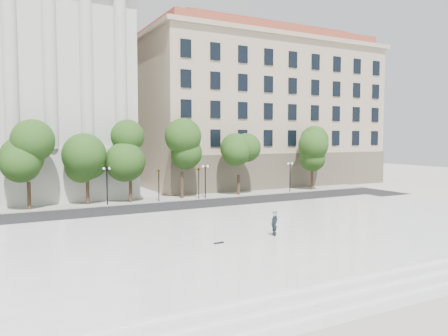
% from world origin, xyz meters
% --- Properties ---
extents(ground, '(160.00, 160.00, 0.00)m').
position_xyz_m(ground, '(0.00, 0.00, 0.00)').
color(ground, beige).
rests_on(ground, ground).
extents(plaza, '(44.00, 22.00, 0.45)m').
position_xyz_m(plaza, '(0.00, 3.00, 0.23)').
color(plaza, white).
rests_on(plaza, ground).
extents(street, '(60.00, 8.00, 0.02)m').
position_xyz_m(street, '(0.00, 18.00, 0.01)').
color(street, black).
rests_on(street, ground).
extents(far_sidewalk, '(60.00, 4.00, 0.12)m').
position_xyz_m(far_sidewalk, '(0.00, 24.00, 0.06)').
color(far_sidewalk, '#A09D94').
rests_on(far_sidewalk, ground).
extents(building_east, '(36.00, 26.15, 23.00)m').
position_xyz_m(building_east, '(20.00, 38.91, 11.14)').
color(building_east, tan).
rests_on(building_east, ground).
extents(traffic_light_west, '(0.57, 1.62, 4.14)m').
position_xyz_m(traffic_light_west, '(-0.88, 22.30, 3.63)').
color(traffic_light_west, black).
rests_on(traffic_light_west, ground).
extents(traffic_light_east, '(0.82, 1.93, 4.26)m').
position_xyz_m(traffic_light_east, '(3.97, 22.30, 3.76)').
color(traffic_light_east, black).
rests_on(traffic_light_east, ground).
extents(person_lying, '(1.16, 1.77, 0.45)m').
position_xyz_m(person_lying, '(-0.15, 1.08, 0.68)').
color(person_lying, black).
rests_on(person_lying, plaza).
extents(skateboard, '(0.71, 0.26, 0.07)m').
position_xyz_m(skateboard, '(-4.51, 0.95, 0.49)').
color(skateboard, black).
rests_on(skateboard, plaza).
extents(plaza_steps, '(44.00, 3.00, 0.30)m').
position_xyz_m(plaza_steps, '(-0.00, -8.90, 0.12)').
color(plaza_steps, white).
rests_on(plaza_steps, ground).
extents(street_trees, '(47.89, 5.03, 7.87)m').
position_xyz_m(street_trees, '(-2.81, 23.43, 5.44)').
color(street_trees, '#382619').
rests_on(street_trees, ground).
extents(lamp_posts, '(35.58, 0.28, 4.09)m').
position_xyz_m(lamp_posts, '(-0.57, 22.60, 2.79)').
color(lamp_posts, black).
rests_on(lamp_posts, ground).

